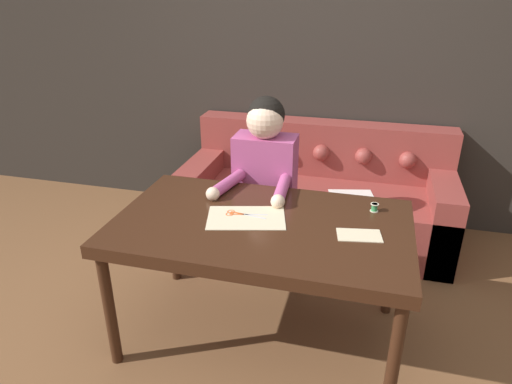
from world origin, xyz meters
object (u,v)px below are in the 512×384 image
object	(u,v)px
couch	(317,199)
person	(265,188)
scissors	(239,214)
thread_spool	(374,207)
dining_table	(262,233)

from	to	relation	value
couch	person	distance (m)	0.80
couch	person	xyz separation A→B (m)	(-0.27, -0.67, 0.35)
person	scissors	xyz separation A→B (m)	(-0.00, -0.57, 0.09)
scissors	thread_spool	size ratio (longest dim) A/B	5.01
person	scissors	bearing A→B (deg)	-90.24
dining_table	couch	size ratio (longest dim) A/B	0.75
couch	thread_spool	distance (m)	1.20
couch	person	world-z (taller)	person
couch	thread_spool	xyz separation A→B (m)	(0.43, -1.01, 0.46)
dining_table	thread_spool	distance (m)	0.63
couch	scissors	distance (m)	1.34
couch	scissors	bearing A→B (deg)	-102.39
dining_table	thread_spool	world-z (taller)	thread_spool
person	scissors	world-z (taller)	person
dining_table	scissors	xyz separation A→B (m)	(-0.14, 0.04, 0.07)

